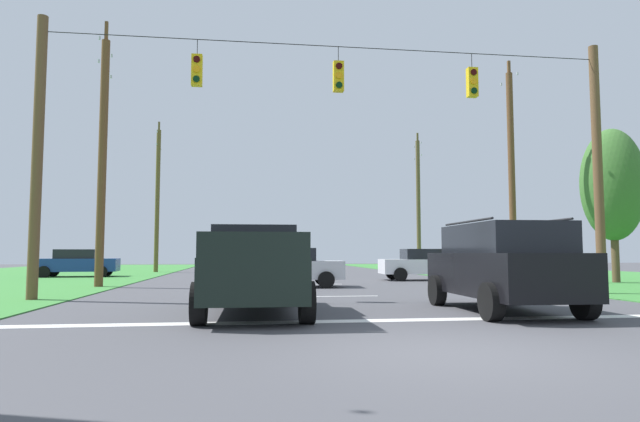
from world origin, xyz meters
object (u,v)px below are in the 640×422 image
(pickup_truck, at_px, (254,269))
(distant_car_crossing_white, at_px, (425,264))
(utility_pole_mid_left, at_px, (103,155))
(utility_pole_far_right, at_px, (418,202))
(overhead_signal_span, at_px, (337,150))
(utility_pole_mid_right, at_px, (512,173))
(utility_pole_far_left, at_px, (157,197))
(distant_car_oncoming, at_px, (288,267))
(tree_roadside_far_right, at_px, (612,185))
(distant_car_far_parked, at_px, (77,263))
(suv_black, at_px, (502,265))

(pickup_truck, height_order, distant_car_crossing_white, pickup_truck)
(distant_car_crossing_white, distance_m, utility_pole_mid_left, 15.40)
(utility_pole_far_right, bearing_deg, overhead_signal_span, -114.05)
(utility_pole_mid_right, relative_size, utility_pole_far_left, 0.98)
(distant_car_oncoming, height_order, utility_pole_mid_right, utility_pole_mid_right)
(tree_roadside_far_right, bearing_deg, utility_pole_mid_right, 167.09)
(distant_car_crossing_white, distance_m, distant_car_oncoming, 8.29)
(distant_car_far_parked, bearing_deg, overhead_signal_span, -51.68)
(pickup_truck, bearing_deg, utility_pole_mid_right, 42.86)
(suv_black, height_order, tree_roadside_far_right, tree_roadside_far_right)
(utility_pole_far_right, distance_m, tree_roadside_far_right, 15.74)
(utility_pole_mid_right, bearing_deg, utility_pole_far_right, 89.23)
(tree_roadside_far_right, bearing_deg, utility_pole_far_right, 105.05)
(distant_car_oncoming, bearing_deg, utility_pole_far_left, 114.42)
(pickup_truck, xyz_separation_m, distant_car_crossing_white, (8.48, 13.49, -0.18))
(distant_car_oncoming, bearing_deg, utility_pole_mid_right, 10.22)
(overhead_signal_span, relative_size, tree_roadside_far_right, 2.55)
(pickup_truck, relative_size, utility_pole_far_left, 0.52)
(overhead_signal_span, bearing_deg, tree_roadside_far_right, 23.76)
(utility_pole_mid_left, relative_size, utility_pole_far_left, 1.01)
(suv_black, xyz_separation_m, utility_pole_far_right, (6.41, 25.67, 3.91))
(utility_pole_mid_right, distance_m, utility_pole_far_right, 14.21)
(utility_pole_mid_right, distance_m, utility_pole_far_left, 23.66)
(utility_pole_far_left, distance_m, tree_roadside_far_right, 27.65)
(utility_pole_mid_right, height_order, tree_roadside_far_right, utility_pole_mid_right)
(distant_car_oncoming, distance_m, tree_roadside_far_right, 15.10)
(utility_pole_far_right, height_order, tree_roadside_far_right, utility_pole_far_right)
(distant_car_crossing_white, relative_size, utility_pole_far_right, 0.44)
(distant_car_far_parked, distance_m, utility_pole_mid_right, 23.11)
(utility_pole_far_right, bearing_deg, distant_car_crossing_white, -106.80)
(overhead_signal_span, height_order, distant_car_oncoming, overhead_signal_span)
(utility_pole_mid_right, bearing_deg, overhead_signal_span, -143.14)
(suv_black, bearing_deg, utility_pole_mid_right, 61.52)
(utility_pole_far_left, bearing_deg, utility_pole_far_right, -3.11)
(overhead_signal_span, distance_m, utility_pole_far_right, 23.16)
(overhead_signal_span, distance_m, distant_car_crossing_white, 11.75)
(distant_car_far_parked, xyz_separation_m, utility_pole_far_left, (3.09, 7.02, 4.42))
(utility_pole_mid_right, height_order, utility_pole_far_right, utility_pole_mid_right)
(distant_car_crossing_white, xyz_separation_m, distant_car_far_parked, (-17.87, 5.67, 0.00))
(distant_car_crossing_white, height_order, utility_pole_far_left, utility_pole_far_left)
(tree_roadside_far_right, bearing_deg, distant_car_oncoming, -176.53)
(utility_pole_far_right, relative_size, tree_roadside_far_right, 1.44)
(pickup_truck, distance_m, distant_car_far_parked, 21.34)
(distant_car_far_parked, height_order, tree_roadside_far_right, tree_roadside_far_right)
(pickup_truck, height_order, utility_pole_far_left, utility_pole_far_left)
(distant_car_oncoming, relative_size, utility_pole_mid_right, 0.43)
(suv_black, relative_size, utility_pole_mid_left, 0.46)
(distant_car_oncoming, height_order, distant_car_far_parked, same)
(utility_pole_far_right, bearing_deg, suv_black, -104.02)
(tree_roadside_far_right, bearing_deg, utility_pole_far_left, 144.14)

